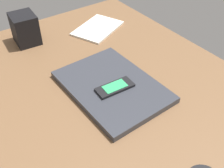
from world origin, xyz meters
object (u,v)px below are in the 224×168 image
cell_phone_on_laptop (115,87)px  notepad (98,28)px  desk_organizer (25,29)px  laptop_closed (112,87)px

cell_phone_on_laptop → notepad: (-36.33, 17.49, -2.00)cm
notepad → desk_organizer: bearing=-129.0°
desk_organizer → notepad: bearing=79.5°
laptop_closed → notepad: bearing=151.9°
cell_phone_on_laptop → notepad: size_ratio=0.58×
laptop_closed → desk_organizer: 43.12cm
laptop_closed → cell_phone_on_laptop: bearing=-14.1°
laptop_closed → notepad: laptop_closed is taller
desk_organizer → notepad: (7.37, 27.53, -5.22)cm
cell_phone_on_laptop → notepad: 40.37cm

